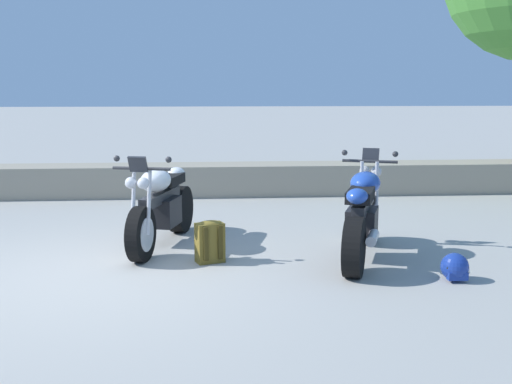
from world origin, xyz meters
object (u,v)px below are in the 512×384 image
(motorcycle_white_near_left, at_px, (161,207))
(rider_helmet, at_px, (455,267))
(motorcycle_blue_centre, at_px, (363,216))
(rider_backpack, at_px, (210,241))

(motorcycle_white_near_left, height_order, rider_helmet, motorcycle_white_near_left)
(motorcycle_blue_centre, distance_m, rider_helmet, 1.20)
(rider_backpack, bearing_deg, rider_helmet, -19.28)
(motorcycle_white_near_left, bearing_deg, rider_helmet, -27.97)
(rider_backpack, bearing_deg, motorcycle_blue_centre, 1.71)
(motorcycle_blue_centre, xyz_separation_m, rider_helmet, (0.71, -0.90, -0.35))
(motorcycle_white_near_left, bearing_deg, rider_backpack, -52.24)
(motorcycle_blue_centre, relative_size, rider_helmet, 7.09)
(rider_backpack, distance_m, rider_helmet, 2.59)
(motorcycle_white_near_left, distance_m, motorcycle_blue_centre, 2.41)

